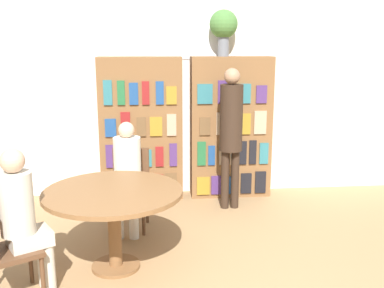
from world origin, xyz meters
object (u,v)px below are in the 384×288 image
object	(u,v)px
reading_table	(113,203)
seated_reader_left	(127,171)
bookshelf_right	(231,128)
librarian_standing	(231,125)
bookshelf_left	(141,129)
flower_vase	(224,26)
chair_left_side	(130,185)
seated_reader_right	(23,214)
chair_near_camera	(1,245)

from	to	relation	value
reading_table	seated_reader_left	distance (m)	0.78
seated_reader_left	bookshelf_right	bearing A→B (deg)	-132.57
librarian_standing	reading_table	bearing A→B (deg)	-132.80
bookshelf_left	seated_reader_left	world-z (taller)	bookshelf_left
flower_vase	seated_reader_left	distance (m)	2.24
bookshelf_right	chair_left_side	size ratio (longest dim) A/B	2.10
seated_reader_right	librarian_standing	distance (m)	2.70
flower_vase	bookshelf_left	bearing A→B (deg)	-179.75
librarian_standing	chair_left_side	bearing A→B (deg)	-159.00
flower_vase	chair_near_camera	xyz separation A→B (m)	(-2.11, -2.39, -1.73)
seated_reader_left	flower_vase	bearing A→B (deg)	-129.83
reading_table	seated_reader_left	size ratio (longest dim) A/B	1.02
reading_table	chair_near_camera	world-z (taller)	chair_near_camera
bookshelf_left	seated_reader_left	xyz separation A→B (m)	(-0.13, -1.14, -0.23)
bookshelf_left	bookshelf_right	bearing A→B (deg)	-0.01
chair_left_side	seated_reader_right	size ratio (longest dim) A/B	0.71
seated_reader_right	librarian_standing	xyz separation A→B (m)	(1.98, 1.79, 0.34)
chair_near_camera	seated_reader_left	size ratio (longest dim) A/B	0.72
seated_reader_right	bookshelf_right	bearing A→B (deg)	108.37
seated_reader_left	reading_table	bearing A→B (deg)	90.00
chair_near_camera	librarian_standing	distance (m)	2.90
bookshelf_left	bookshelf_right	xyz separation A→B (m)	(1.17, -0.00, 0.00)
bookshelf_left	seated_reader_right	distance (m)	2.47
flower_vase	librarian_standing	world-z (taller)	flower_vase
bookshelf_left	librarian_standing	bearing A→B (deg)	-24.79
reading_table	chair_left_side	xyz separation A→B (m)	(0.11, 0.95, -0.14)
bookshelf_left	reading_table	distance (m)	1.95
flower_vase	seated_reader_left	size ratio (longest dim) A/B	0.47
chair_left_side	librarian_standing	size ratio (longest dim) A/B	0.51
chair_near_camera	chair_left_side	distance (m)	1.70
seated_reader_left	seated_reader_right	distance (m)	1.39
flower_vase	chair_left_side	bearing A→B (deg)	-140.51
flower_vase	seated_reader_left	bearing A→B (deg)	-136.23
flower_vase	seated_reader_right	bearing A→B (deg)	-130.36
flower_vase	seated_reader_left	world-z (taller)	flower_vase
seated_reader_left	librarian_standing	bearing A→B (deg)	-146.05
reading_table	librarian_standing	world-z (taller)	librarian_standing
flower_vase	librarian_standing	bearing A→B (deg)	-86.87
flower_vase	chair_left_side	world-z (taller)	flower_vase
librarian_standing	bookshelf_right	bearing A→B (deg)	80.16
seated_reader_right	bookshelf_left	bearing A→B (deg)	129.04
bookshelf_left	chair_left_side	xyz separation A→B (m)	(-0.12, -0.96, -0.43)
bookshelf_left	chair_left_side	size ratio (longest dim) A/B	2.10
chair_left_side	seated_reader_right	distance (m)	1.56
bookshelf_right	reading_table	bearing A→B (deg)	-126.09
flower_vase	reading_table	bearing A→B (deg)	-123.72
bookshelf_left	seated_reader_right	xyz separation A→B (m)	(-0.90, -2.30, -0.22)
chair_near_camera	seated_reader_right	world-z (taller)	seated_reader_right
bookshelf_right	librarian_standing	bearing A→B (deg)	-99.84
flower_vase	seated_reader_right	size ratio (longest dim) A/B	0.47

